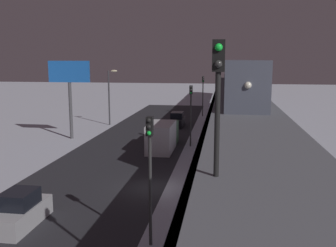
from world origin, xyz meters
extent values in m
plane|color=silver|center=(0.00, 0.00, 0.00)|extent=(240.00, 240.00, 0.00)
cube|color=#28282D|center=(4.39, 0.00, 0.00)|extent=(11.00, 98.23, 0.01)
cube|color=slate|center=(-6.57, 0.00, 5.18)|extent=(5.00, 98.23, 0.80)
cube|color=#38383D|center=(-4.19, 0.00, 5.18)|extent=(0.24, 96.26, 0.80)
cylinder|color=slate|center=(-6.57, -42.10, 2.39)|extent=(1.40, 1.40, 4.78)
cylinder|color=slate|center=(-6.57, -28.07, 2.39)|extent=(1.40, 1.40, 4.78)
cylinder|color=slate|center=(-6.57, -14.03, 2.39)|extent=(1.40, 1.40, 4.78)
cylinder|color=slate|center=(-6.57, 0.00, 2.39)|extent=(1.40, 1.40, 4.78)
cube|color=#4C5160|center=(-6.57, -7.71, 7.28)|extent=(2.90, 18.00, 3.40)
cube|color=black|center=(-6.57, -7.71, 7.69)|extent=(2.94, 16.20, 0.90)
cube|color=#4C5160|center=(-6.57, -26.31, 7.28)|extent=(2.90, 18.00, 3.40)
cube|color=black|center=(-6.57, -26.31, 7.69)|extent=(2.94, 16.20, 0.90)
cube|color=#4C5160|center=(-6.57, -44.91, 7.28)|extent=(2.90, 18.00, 3.40)
cube|color=black|center=(-6.57, -44.91, 7.69)|extent=(2.94, 16.20, 0.90)
cube|color=#4C5160|center=(-6.57, -63.51, 7.28)|extent=(2.90, 18.00, 3.40)
cube|color=black|center=(-6.57, -63.51, 7.69)|extent=(2.94, 16.20, 0.90)
sphere|color=white|center=(-6.57, 1.34, 7.45)|extent=(0.44, 0.44, 0.44)
cylinder|color=black|center=(-4.94, 14.40, 7.18)|extent=(0.16, 0.16, 3.20)
cube|color=black|center=(-4.94, 14.40, 9.13)|extent=(0.36, 0.28, 0.90)
sphere|color=#19F23F|center=(-4.94, 14.56, 9.36)|extent=(0.22, 0.22, 0.22)
sphere|color=#333333|center=(-4.94, 14.56, 8.90)|extent=(0.22, 0.22, 0.22)
cube|color=black|center=(1.19, -25.17, 0.55)|extent=(1.80, 4.63, 1.10)
cube|color=black|center=(1.19, -25.17, 1.54)|extent=(1.58, 2.22, 0.87)
cube|color=#B2B2B7|center=(5.79, 7.18, 0.55)|extent=(1.80, 4.13, 1.10)
cube|color=black|center=(5.79, 7.18, 1.54)|extent=(1.58, 1.98, 0.87)
cube|color=#2D6038|center=(0.99, -14.73, 1.20)|extent=(2.30, 2.20, 2.40)
cube|color=silver|center=(0.99, -10.93, 1.40)|extent=(2.40, 5.00, 2.80)
cylinder|color=#2D2D2D|center=(-1.71, 8.29, 2.75)|extent=(0.16, 0.16, 5.50)
cube|color=black|center=(-1.71, 8.29, 5.95)|extent=(0.32, 0.32, 0.90)
sphere|color=black|center=(-1.71, 8.47, 6.25)|extent=(0.20, 0.20, 0.20)
sphere|color=black|center=(-1.71, 8.47, 5.95)|extent=(0.20, 0.20, 0.20)
sphere|color=#19E53F|center=(-1.71, 8.47, 5.65)|extent=(0.20, 0.20, 0.20)
cylinder|color=#2D2D2D|center=(-1.71, -13.46, 2.75)|extent=(0.16, 0.16, 5.50)
cube|color=black|center=(-1.71, -13.46, 5.95)|extent=(0.32, 0.32, 0.90)
sphere|color=black|center=(-1.71, -13.28, 6.25)|extent=(0.20, 0.20, 0.20)
sphere|color=black|center=(-1.71, -13.28, 5.95)|extent=(0.20, 0.20, 0.20)
sphere|color=#19E53F|center=(-1.71, -13.28, 5.65)|extent=(0.20, 0.20, 0.20)
cylinder|color=#2D2D2D|center=(-1.71, -35.22, 2.75)|extent=(0.16, 0.16, 5.50)
cube|color=black|center=(-1.71, -35.22, 5.95)|extent=(0.32, 0.32, 0.90)
sphere|color=black|center=(-1.71, -35.04, 6.25)|extent=(0.20, 0.20, 0.20)
sphere|color=black|center=(-1.71, -35.04, 5.95)|extent=(0.20, 0.20, 0.20)
sphere|color=#19E53F|center=(-1.71, -35.04, 5.65)|extent=(0.20, 0.20, 0.20)
cylinder|color=#4C4C51|center=(12.26, -15.38, 3.25)|extent=(0.36, 0.36, 6.50)
cube|color=blue|center=(12.26, -15.38, 7.70)|extent=(4.80, 0.30, 2.40)
cylinder|color=#38383D|center=(10.69, -25.00, 3.75)|extent=(0.20, 0.20, 7.50)
ellipsoid|color=#F4E5B2|center=(9.89, -25.00, 7.50)|extent=(0.90, 0.44, 0.30)
camera|label=1|loc=(-5.13, 25.34, 9.02)|focal=40.35mm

